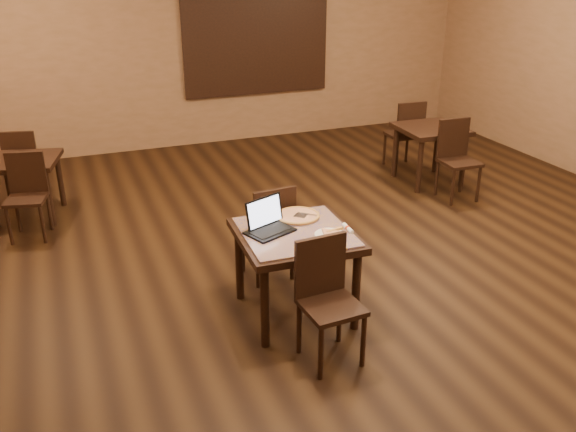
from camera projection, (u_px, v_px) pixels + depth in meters
name	position (u px, v px, depth m)	size (l,w,h in m)	color
ground	(381.00, 283.00, 5.65)	(10.00, 10.00, 0.00)	black
wall_back	(225.00, 45.00, 9.31)	(8.00, 0.02, 3.00)	#916649
mural	(257.00, 41.00, 9.42)	(2.34, 0.05, 1.64)	#234D81
tiled_table	(295.00, 243.00, 4.94)	(0.96, 0.96, 0.76)	black
chair_main_near	(326.00, 293.00, 4.46)	(0.43, 0.43, 0.95)	black
chair_main_far	(270.00, 228.00, 5.52)	(0.44, 0.44, 0.94)	black
laptop	(267.00, 222.00, 4.90)	(0.43, 0.41, 0.25)	black
plate	(330.00, 235.00, 4.82)	(0.24, 0.24, 0.01)	white
pizza_slice	(330.00, 233.00, 4.81)	(0.20, 0.20, 0.02)	beige
pizza_pan	(298.00, 217.00, 5.14)	(0.37, 0.37, 0.01)	silver
pizza_whole	(298.00, 216.00, 5.14)	(0.37, 0.37, 0.03)	beige
spatula	(301.00, 215.00, 5.12)	(0.10, 0.24, 0.01)	silver
napkin_roll	(348.00, 228.00, 4.91)	(0.04, 0.16, 0.04)	white
other_table_a	(430.00, 136.00, 7.89)	(0.83, 0.83, 0.75)	black
other_table_a_chair_near	(456.00, 154.00, 7.44)	(0.44, 0.44, 0.97)	black
other_table_a_chair_far	(407.00, 131.00, 8.40)	(0.44, 0.44, 0.97)	black
other_table_b	(24.00, 169.00, 6.85)	(0.90, 0.90, 0.70)	black
other_table_b_chair_near	(27.00, 190.00, 6.43)	(0.47, 0.47, 0.90)	black
other_table_b_chair_far	(24.00, 161.00, 7.32)	(0.47, 0.47, 0.90)	black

